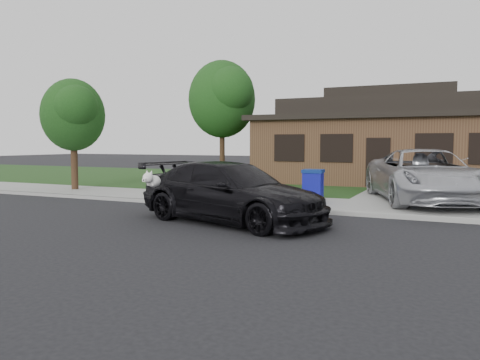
% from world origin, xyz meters
% --- Properties ---
extents(ground, '(120.00, 120.00, 0.00)m').
position_xyz_m(ground, '(0.00, 0.00, 0.00)').
color(ground, black).
rests_on(ground, ground).
extents(sidewalk, '(60.00, 3.00, 0.12)m').
position_xyz_m(sidewalk, '(0.00, 5.00, 0.06)').
color(sidewalk, gray).
rests_on(sidewalk, ground).
extents(curb, '(60.00, 0.12, 0.12)m').
position_xyz_m(curb, '(0.00, 3.50, 0.06)').
color(curb, gray).
rests_on(curb, ground).
extents(lawn, '(60.00, 13.00, 0.13)m').
position_xyz_m(lawn, '(0.00, 13.00, 0.07)').
color(lawn, '#193814').
rests_on(lawn, ground).
extents(driveway, '(4.50, 13.00, 0.14)m').
position_xyz_m(driveway, '(6.00, 10.00, 0.07)').
color(driveway, gray).
rests_on(driveway, ground).
extents(sedan, '(5.79, 3.59, 1.57)m').
position_xyz_m(sedan, '(1.76, 1.14, 0.78)').
color(sedan, black).
rests_on(sedan, ground).
extents(minivan, '(4.71, 6.78, 1.72)m').
position_xyz_m(minivan, '(6.12, 6.58, 1.00)').
color(minivan, '#B6B8BE').
rests_on(minivan, driveway).
extents(recycling_bin, '(0.70, 0.72, 1.08)m').
position_xyz_m(recycling_bin, '(2.83, 5.02, 0.67)').
color(recycling_bin, '#0C108A').
rests_on(recycling_bin, sidewalk).
extents(house, '(12.60, 8.60, 4.65)m').
position_xyz_m(house, '(4.00, 15.00, 2.13)').
color(house, '#422B1C').
rests_on(house, ground).
extents(tree_0, '(3.78, 3.60, 6.34)m').
position_xyz_m(tree_0, '(-4.34, 12.88, 4.48)').
color(tree_0, '#332114').
rests_on(tree_0, ground).
extents(tree_2, '(2.73, 2.60, 4.59)m').
position_xyz_m(tree_2, '(-7.38, 5.11, 3.27)').
color(tree_2, '#332114').
rests_on(tree_2, ground).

